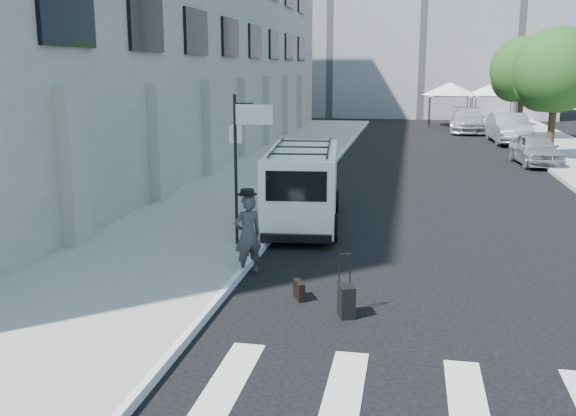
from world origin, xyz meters
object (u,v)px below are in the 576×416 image
at_px(briefcase, 299,290).
at_px(parked_car_a, 536,149).
at_px(businessman, 248,235).
at_px(suitcase, 346,300).
at_px(parked_car_c, 467,120).
at_px(cargo_van, 303,185).
at_px(parked_car_b, 509,128).

height_order(briefcase, parked_car_a, parked_car_a).
bearing_deg(businessman, parked_car_a, -157.23).
distance_m(suitcase, parked_car_c, 34.34).
bearing_deg(cargo_van, suitcase, -80.12).
distance_m(cargo_van, parked_car_a, 15.25).
bearing_deg(cargo_van, parked_car_a, 50.89).
bearing_deg(suitcase, parked_car_c, 63.30).
xyz_separation_m(businessman, parked_car_b, (8.70, 25.91, 0.01)).
relative_size(cargo_van, parked_car_c, 1.01).
bearing_deg(parked_car_b, suitcase, -106.18).
bearing_deg(suitcase, parked_car_a, 52.66).
relative_size(parked_car_a, parked_car_b, 0.79).
bearing_deg(briefcase, parked_car_c, 55.71).
relative_size(briefcase, cargo_van, 0.08).
distance_m(suitcase, parked_car_b, 28.61).
bearing_deg(briefcase, businessman, 111.08).
height_order(briefcase, parked_car_b, parked_car_b).
height_order(parked_car_a, parked_car_c, parked_car_c).
bearing_deg(parked_car_c, briefcase, -97.05).
bearing_deg(businessman, parked_car_c, -142.80).
xyz_separation_m(businessman, suitcase, (2.26, -1.96, -0.56)).
bearing_deg(parked_car_a, parked_car_b, 84.74).
height_order(businessman, parked_car_a, businessman).
height_order(briefcase, suitcase, suitcase).
xyz_separation_m(cargo_van, parked_car_b, (8.32, 21.28, -0.23)).
relative_size(suitcase, cargo_van, 0.19).
relative_size(cargo_van, parked_car_b, 1.08).
xyz_separation_m(parked_car_b, parked_car_c, (-1.80, 6.15, -0.05)).
bearing_deg(suitcase, businessman, 120.12).
height_order(businessman, suitcase, businessman).
bearing_deg(cargo_van, parked_car_b, 62.62).
xyz_separation_m(businessman, cargo_van, (0.38, 4.62, 0.24)).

